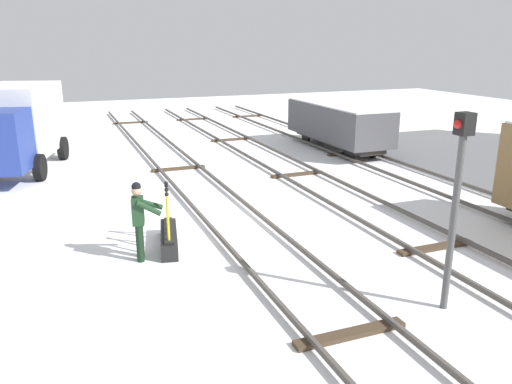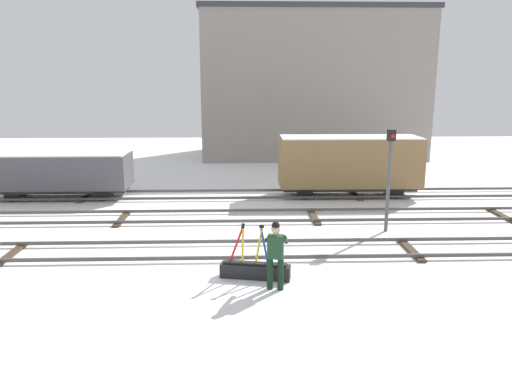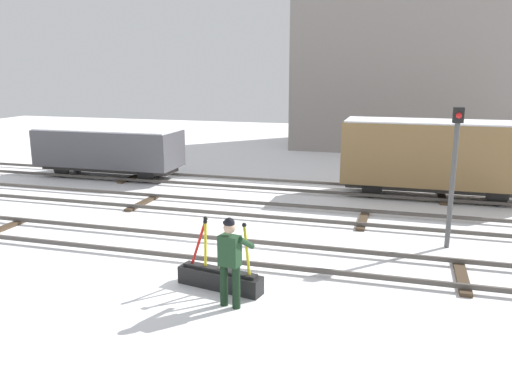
{
  "view_description": "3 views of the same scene",
  "coord_description": "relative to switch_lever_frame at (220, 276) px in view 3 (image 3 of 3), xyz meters",
  "views": [
    {
      "loc": [
        11.9,
        -4.0,
        4.48
      ],
      "look_at": [
        0.43,
        0.55,
        0.82
      ],
      "focal_mm": 35.73,
      "sensor_mm": 36.0,
      "label": 1
    },
    {
      "loc": [
        0.79,
        -13.73,
        4.97
      ],
      "look_at": [
        1.31,
        1.89,
        1.41
      ],
      "focal_mm": 34.56,
      "sensor_mm": 36.0,
      "label": 2
    },
    {
      "loc": [
        4.55,
        -10.94,
        4.28
      ],
      "look_at": [
        1.1,
        0.96,
        1.33
      ],
      "focal_mm": 36.4,
      "sensor_mm": 36.0,
      "label": 3
    }
  ],
  "objects": [
    {
      "name": "ground_plane",
      "position": [
        -1.17,
        1.87,
        -0.25
      ],
      "size": [
        60.0,
        60.0,
        0.0
      ],
      "primitive_type": "plane",
      "color": "white"
    },
    {
      "name": "track_main_line",
      "position": [
        -1.17,
        1.87,
        -0.14
      ],
      "size": [
        44.0,
        1.94,
        0.18
      ],
      "color": "#4C4742",
      "rests_on": "ground_plane"
    },
    {
      "name": "track_siding_near",
      "position": [
        -1.17,
        5.54,
        -0.15
      ],
      "size": [
        44.0,
        1.94,
        0.18
      ],
      "color": "#4C4742",
      "rests_on": "ground_plane"
    },
    {
      "name": "track_siding_far",
      "position": [
        -1.17,
        9.05,
        -0.14
      ],
      "size": [
        44.0,
        1.94,
        0.18
      ],
      "color": "#4C4742",
      "rests_on": "ground_plane"
    },
    {
      "name": "switch_lever_frame",
      "position": [
        0.0,
        0.0,
        0.0
      ],
      "size": [
        1.84,
        0.71,
        1.45
      ],
      "rotation": [
        0.0,
        0.0,
        -0.2
      ],
      "color": "black",
      "rests_on": "ground_plane"
    },
    {
      "name": "rail_worker",
      "position": [
        0.47,
        -0.69,
        0.71
      ],
      "size": [
        0.62,
        0.72,
        1.71
      ],
      "rotation": [
        0.0,
        0.0,
        -0.2
      ],
      "color": "black",
      "rests_on": "ground_plane"
    },
    {
      "name": "signal_post",
      "position": [
        4.52,
        3.87,
        1.87
      ],
      "size": [
        0.24,
        0.32,
        3.42
      ],
      "color": "#4C4C4C",
      "rests_on": "ground_plane"
    },
    {
      "name": "apartment_building",
      "position": [
        4.38,
        21.31,
        4.44
      ],
      "size": [
        14.35,
        6.83,
        9.37
      ],
      "color": "gray",
      "rests_on": "ground_plane"
    },
    {
      "name": "freight_car_far_end",
      "position": [
        4.36,
        9.05,
        1.23
      ],
      "size": [
        6.05,
        1.96,
        2.61
      ],
      "rotation": [
        0.0,
        0.0,
        -0.01
      ],
      "color": "#2D2B28",
      "rests_on": "ground_plane"
    },
    {
      "name": "freight_car_near_switch",
      "position": [
        -8.03,
        9.05,
        0.91
      ],
      "size": [
        5.82,
        1.97,
        1.97
      ],
      "rotation": [
        0.0,
        0.0,
        -0.0
      ],
      "color": "#2D2B28",
      "rests_on": "ground_plane"
    }
  ]
}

